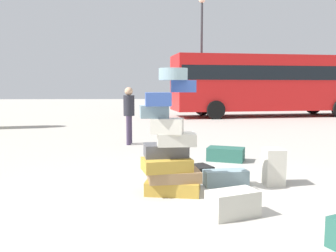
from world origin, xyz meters
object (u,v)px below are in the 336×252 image
at_px(suitcase_cream_right_side, 273,167).
at_px(person_bearded_onlooker, 129,110).
at_px(suitcase_teal_foreground_far, 226,154).
at_px(suitcase_cream_behind_tower, 233,203).
at_px(suitcase_black_foreground_near, 194,171).
at_px(lamp_post, 202,39).
at_px(suitcase_tower, 170,149).
at_px(suitcase_slate_upright_blue, 226,178).
at_px(parked_bus, 270,81).

relative_size(suitcase_cream_right_side, person_bearded_onlooker, 0.38).
height_order(suitcase_teal_foreground_far, suitcase_cream_behind_tower, suitcase_cream_behind_tower).
bearing_deg(person_bearded_onlooker, suitcase_cream_behind_tower, 22.55).
bearing_deg(person_bearded_onlooker, suitcase_cream_right_side, 38.11).
xyz_separation_m(suitcase_black_foreground_near, lamp_post, (1.95, 13.01, 3.97)).
height_order(suitcase_tower, suitcase_slate_upright_blue, suitcase_tower).
distance_m(suitcase_teal_foreground_far, suitcase_black_foreground_near, 1.58).
relative_size(suitcase_cream_behind_tower, suitcase_slate_upright_blue, 0.87).
bearing_deg(suitcase_tower, suitcase_black_foreground_near, 63.72).
bearing_deg(suitcase_cream_behind_tower, suitcase_cream_right_side, 34.02).
height_order(suitcase_tower, suitcase_cream_behind_tower, suitcase_tower).
distance_m(suitcase_cream_behind_tower, lamp_post, 15.54).
relative_size(suitcase_cream_right_side, lamp_post, 0.09).
relative_size(suitcase_teal_foreground_far, parked_bus, 0.07).
xyz_separation_m(suitcase_cream_right_side, parked_bus, (4.32, 13.19, 1.54)).
xyz_separation_m(suitcase_cream_behind_tower, lamp_post, (1.71, 14.95, 3.91)).
bearing_deg(parked_bus, suitcase_tower, -120.65).
xyz_separation_m(suitcase_teal_foreground_far, parked_bus, (4.70, 11.29, 1.69)).
relative_size(person_bearded_onlooker, lamp_post, 0.25).
bearing_deg(lamp_post, suitcase_slate_upright_blue, -96.35).
bearing_deg(suitcase_black_foreground_near, lamp_post, 60.46).
distance_m(person_bearded_onlooker, lamp_post, 10.42).
relative_size(suitcase_black_foreground_near, person_bearded_onlooker, 0.38).
bearing_deg(person_bearded_onlooker, suitcase_black_foreground_near, 26.98).
bearing_deg(person_bearded_onlooker, suitcase_tower, 17.36).
distance_m(suitcase_teal_foreground_far, lamp_post, 12.36).
relative_size(suitcase_black_foreground_near, suitcase_slate_upright_blue, 0.84).
bearing_deg(suitcase_slate_upright_blue, suitcase_cream_behind_tower, -104.60).
distance_m(person_bearded_onlooker, parked_bus, 11.36).
distance_m(suitcase_teal_foreground_far, parked_bus, 12.35).
bearing_deg(suitcase_tower, suitcase_slate_upright_blue, 22.88).
xyz_separation_m(suitcase_cream_right_side, lamp_post, (0.73, 13.57, 3.77)).
bearing_deg(parked_bus, suitcase_teal_foreground_far, -119.36).
relative_size(suitcase_black_foreground_near, suitcase_cream_right_side, 1.01).
relative_size(person_bearded_onlooker, parked_bus, 0.15).
height_order(suitcase_teal_foreground_far, suitcase_slate_upright_blue, suitcase_teal_foreground_far).
bearing_deg(suitcase_cream_behind_tower, suitcase_tower, 105.77).
bearing_deg(suitcase_cream_right_side, suitcase_teal_foreground_far, 101.09).
height_order(suitcase_cream_behind_tower, suitcase_black_foreground_near, suitcase_cream_behind_tower).
xyz_separation_m(suitcase_teal_foreground_far, suitcase_slate_upright_blue, (-0.41, -1.92, -0.02)).
relative_size(suitcase_teal_foreground_far, lamp_post, 0.12).
bearing_deg(suitcase_slate_upright_blue, person_bearded_onlooker, 106.62).
relative_size(suitcase_tower, suitcase_slate_upright_blue, 2.64).
distance_m(suitcase_teal_foreground_far, suitcase_cream_right_side, 1.94).
bearing_deg(suitcase_cream_right_side, suitcase_slate_upright_blue, -178.25).
bearing_deg(lamp_post, suitcase_cream_behind_tower, -96.53).
xyz_separation_m(suitcase_tower, suitcase_cream_behind_tower, (0.72, -0.97, -0.51)).
bearing_deg(suitcase_tower, suitcase_cream_behind_tower, -53.55).
bearing_deg(suitcase_slate_upright_blue, suitcase_teal_foreground_far, 71.81).
height_order(suitcase_teal_foreground_far, parked_bus, parked_bus).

